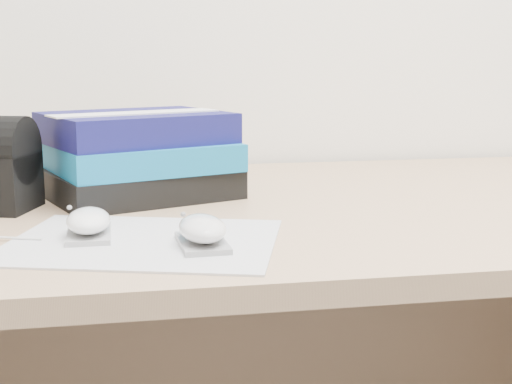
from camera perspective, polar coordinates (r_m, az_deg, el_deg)
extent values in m
cube|color=#A57D5B|center=(1.11, 1.03, -1.56)|extent=(1.60, 0.80, 0.03)
cube|color=#A57D5B|center=(1.58, -1.80, -11.64)|extent=(1.52, 0.03, 0.35)
cube|color=#9C9DA4|center=(0.88, -9.02, -3.91)|extent=(0.38, 0.33, 0.00)
cube|color=#9D9C9F|center=(0.91, -13.21, -3.30)|extent=(0.05, 0.10, 0.01)
ellipsoid|color=white|center=(0.91, -13.26, -2.22)|extent=(0.06, 0.10, 0.03)
ellipsoid|color=gray|center=(0.90, -14.70, -1.21)|extent=(0.01, 0.01, 0.01)
cube|color=gray|center=(0.85, -4.31, -4.07)|extent=(0.06, 0.10, 0.01)
ellipsoid|color=silver|center=(0.84, -4.33, -2.89)|extent=(0.06, 0.10, 0.03)
ellipsoid|color=gray|center=(0.84, -5.85, -1.79)|extent=(0.01, 0.01, 0.01)
cube|color=black|center=(1.17, -9.30, 0.75)|extent=(0.34, 0.30, 0.05)
cube|color=#0F6EA7|center=(1.15, -9.12, 2.87)|extent=(0.33, 0.29, 0.04)
cube|color=#121252|center=(1.16, -9.59, 5.11)|extent=(0.33, 0.30, 0.05)
cube|color=white|center=(1.13, -9.61, 6.25)|extent=(0.27, 0.16, 0.00)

